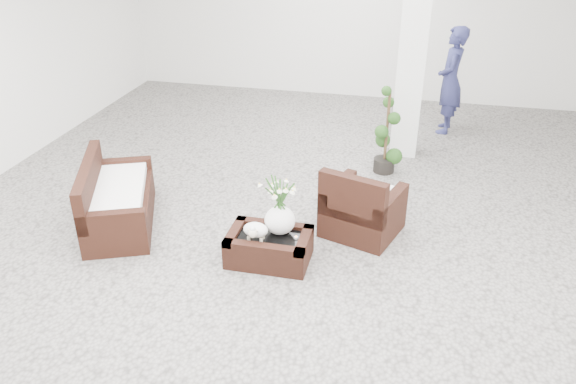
% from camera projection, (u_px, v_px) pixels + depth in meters
% --- Properties ---
extents(ground, '(11.00, 11.00, 0.00)m').
position_uv_depth(ground, '(290.00, 234.00, 6.86)').
color(ground, gray).
rests_on(ground, ground).
extents(column, '(0.40, 0.40, 3.50)m').
position_uv_depth(column, '(414.00, 41.00, 8.21)').
color(column, white).
rests_on(column, ground).
extents(coffee_table, '(0.90, 0.60, 0.31)m').
position_uv_depth(coffee_table, '(269.00, 248.00, 6.29)').
color(coffee_table, black).
rests_on(coffee_table, ground).
extents(sheep_figurine, '(0.28, 0.23, 0.21)m').
position_uv_depth(sheep_figurine, '(256.00, 231.00, 6.11)').
color(sheep_figurine, white).
rests_on(sheep_figurine, coffee_table).
extents(planter_narcissus, '(0.44, 0.44, 0.80)m').
position_uv_depth(planter_narcissus, '(280.00, 201.00, 6.10)').
color(planter_narcissus, white).
rests_on(planter_narcissus, coffee_table).
extents(tealight, '(0.04, 0.04, 0.03)m').
position_uv_depth(tealight, '(296.00, 237.00, 6.17)').
color(tealight, white).
rests_on(tealight, coffee_table).
extents(armchair, '(1.02, 1.00, 0.87)m').
position_uv_depth(armchair, '(364.00, 200.00, 6.70)').
color(armchair, black).
rests_on(armchair, ground).
extents(loveseat, '(1.29, 1.72, 0.83)m').
position_uv_depth(loveseat, '(118.00, 194.00, 6.88)').
color(loveseat, black).
rests_on(loveseat, ground).
extents(topiary, '(0.34, 0.34, 1.28)m').
position_uv_depth(topiary, '(387.00, 131.00, 8.10)').
color(topiary, '#1C3C13').
rests_on(topiary, ground).
extents(shopper, '(0.48, 0.68, 1.79)m').
position_uv_depth(shopper, '(450.00, 80.00, 9.44)').
color(shopper, navy).
rests_on(shopper, ground).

